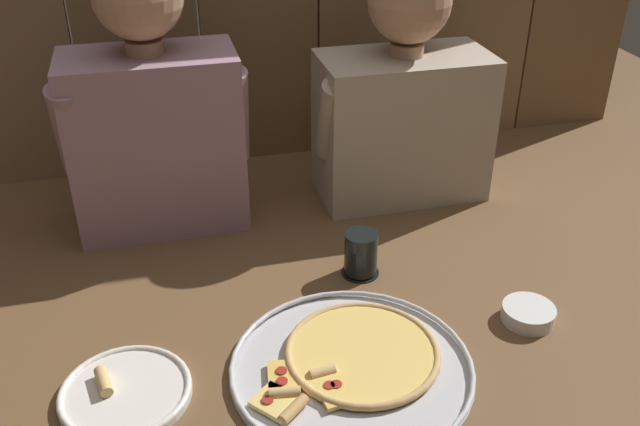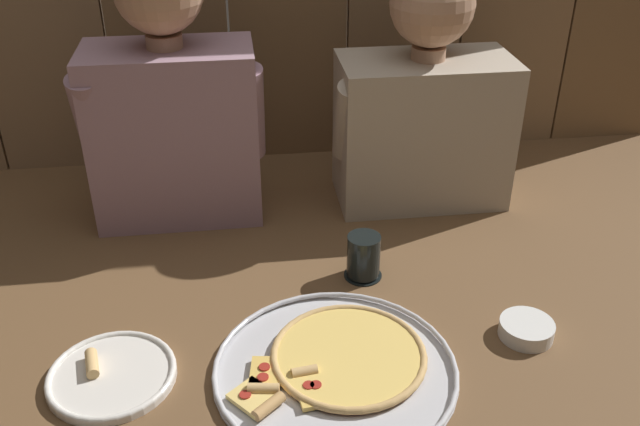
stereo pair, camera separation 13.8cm
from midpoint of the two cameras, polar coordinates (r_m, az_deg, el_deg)
The scene contains 7 objects.
ground_plane at distance 1.40m, azimuth 3.50°, elevation -8.52°, with size 3.20×3.20×0.00m, color brown.
pizza_tray at distance 1.28m, azimuth 4.63°, elevation -12.30°, with size 0.44×0.44×0.03m.
dinner_plate at distance 1.29m, azimuth -13.69°, elevation -12.79°, with size 0.23×0.23×0.03m.
drinking_glass at distance 1.49m, azimuth 6.22°, elevation -3.66°, with size 0.08×0.08×0.10m.
dipping_bowl at distance 1.42m, azimuth 19.20°, elevation -8.97°, with size 0.10×0.10×0.03m.
diner_left at distance 1.63m, azimuth -9.70°, elevation 9.28°, with size 0.42×0.22×0.64m.
diner_right at distance 1.72m, azimuth 10.84°, elevation 9.18°, with size 0.45×0.22×0.59m.
Camera 2 is at (-0.16, -1.08, 0.88)m, focal length 39.31 mm.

